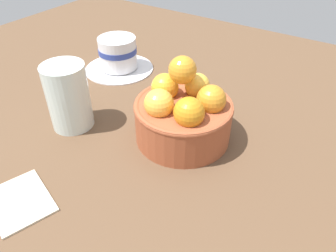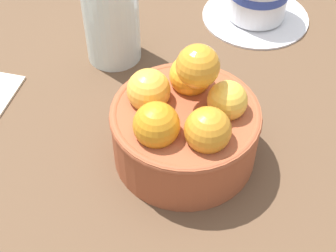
{
  "view_description": "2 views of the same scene",
  "coord_description": "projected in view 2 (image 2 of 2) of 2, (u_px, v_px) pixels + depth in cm",
  "views": [
    {
      "loc": [
        -21.16,
        36.01,
        33.88
      ],
      "look_at": [
        0.85,
        3.07,
        3.84
      ],
      "focal_mm": 34.4,
      "sensor_mm": 36.0,
      "label": 1
    },
    {
      "loc": [
        -35.42,
        4.52,
        42.74
      ],
      "look_at": [
        1.38,
        1.68,
        3.09
      ],
      "focal_mm": 53.83,
      "sensor_mm": 36.0,
      "label": 2
    }
  ],
  "objects": [
    {
      "name": "ground_plane",
      "position": [
        184.0,
        166.0,
        0.57
      ],
      "size": [
        145.17,
        109.63,
        4.69
      ],
      "primitive_type": "cube",
      "color": "brown"
    },
    {
      "name": "water_glass",
      "position": [
        112.0,
        20.0,
        0.63
      ],
      "size": [
        7.04,
        7.04,
        11.3
      ],
      "primitive_type": "cylinder",
      "color": "silver",
      "rests_on": "ground_plane"
    },
    {
      "name": "terracotta_bowl",
      "position": [
        185.0,
        124.0,
        0.52
      ],
      "size": [
        15.58,
        15.58,
        13.71
      ],
      "color": "#9E4C2D",
      "rests_on": "ground_plane"
    }
  ]
}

